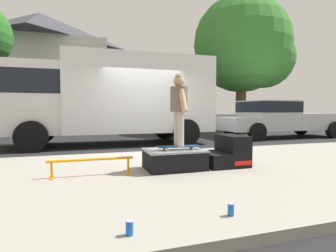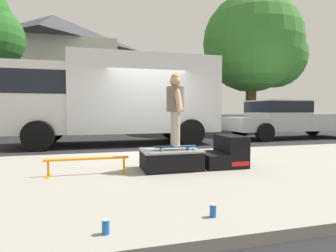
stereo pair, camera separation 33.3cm
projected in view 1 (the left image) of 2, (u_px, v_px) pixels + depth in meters
name	position (u px, v px, depth m)	size (l,w,h in m)	color
ground_plane	(152.00, 152.00, 7.73)	(140.00, 140.00, 0.00)	black
sidewalk_slab	(195.00, 173.00, 4.88)	(50.00, 5.00, 0.12)	gray
skate_box	(174.00, 159.00, 4.96)	(1.05, 0.77, 0.36)	black
kicker_ramp	(227.00, 153.00, 5.29)	(0.79, 0.76, 0.59)	black
grind_rail	(91.00, 163.00, 4.48)	(1.37, 0.28, 0.28)	orange
skateboard	(179.00, 147.00, 4.92)	(0.79, 0.27, 0.07)	navy
skater_kid	(179.00, 104.00, 4.88)	(0.31, 0.67, 1.30)	#B7AD99
soda_can	(231.00, 210.00, 2.76)	(0.07, 0.07, 0.13)	#1959B2
soda_can_b	(129.00, 228.00, 2.33)	(0.07, 0.07, 0.13)	#1959B2
box_truck	(110.00, 96.00, 9.44)	(6.91, 2.63, 3.05)	white
pickup_truck_silver	(278.00, 117.00, 11.86)	(5.70, 2.09, 1.61)	#B2B5BA
street_tree_main	(247.00, 47.00, 15.06)	(5.79, 5.27, 7.47)	brown
house_behind	(41.00, 69.00, 20.21)	(9.54, 8.23, 8.40)	silver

